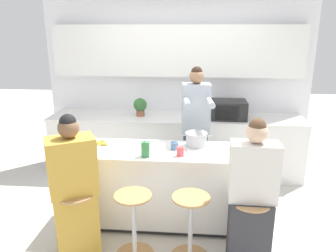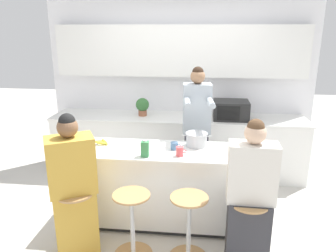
% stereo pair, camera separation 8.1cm
% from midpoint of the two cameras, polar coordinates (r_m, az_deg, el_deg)
% --- Properties ---
extents(ground_plane, '(16.00, 16.00, 0.00)m').
position_cam_midpoint_polar(ground_plane, '(3.96, -0.70, -16.25)').
color(ground_plane, beige).
extents(wall_back, '(4.04, 0.22, 2.70)m').
position_cam_midpoint_polar(wall_back, '(5.06, 1.13, 9.78)').
color(wall_back, white).
rests_on(wall_back, ground_plane).
extents(back_counter, '(3.75, 0.69, 0.89)m').
position_cam_midpoint_polar(back_counter, '(4.99, 0.81, -3.28)').
color(back_counter, white).
rests_on(back_counter, ground_plane).
extents(kitchen_island, '(2.03, 0.64, 0.89)m').
position_cam_midpoint_polar(kitchen_island, '(3.73, -0.72, -10.45)').
color(kitchen_island, black).
rests_on(kitchen_island, ground_plane).
extents(bar_stool_leftmost, '(0.38, 0.38, 0.67)m').
position_cam_midpoint_polar(bar_stool_leftmost, '(3.41, -16.09, -15.92)').
color(bar_stool_leftmost, tan).
rests_on(bar_stool_leftmost, ground_plane).
extents(bar_stool_center_left, '(0.38, 0.38, 0.67)m').
position_cam_midpoint_polar(bar_stool_center_left, '(3.29, -6.71, -16.63)').
color(bar_stool_center_left, tan).
rests_on(bar_stool_center_left, ground_plane).
extents(bar_stool_center_right, '(0.38, 0.38, 0.67)m').
position_cam_midpoint_polar(bar_stool_center_right, '(3.24, 3.17, -17.07)').
color(bar_stool_center_right, tan).
rests_on(bar_stool_center_right, ground_plane).
extents(bar_stool_rightmost, '(0.38, 0.38, 0.67)m').
position_cam_midpoint_polar(bar_stool_rightmost, '(3.25, 13.18, -17.42)').
color(bar_stool_rightmost, tan).
rests_on(bar_stool_rightmost, ground_plane).
extents(person_cooking, '(0.39, 0.59, 1.72)m').
position_cam_midpoint_polar(person_cooking, '(4.10, 4.20, -1.67)').
color(person_cooking, '#383842').
rests_on(person_cooking, ground_plane).
extents(person_wrapped_blanket, '(0.52, 0.46, 1.43)m').
position_cam_midpoint_polar(person_wrapped_blanket, '(3.28, -16.74, -10.81)').
color(person_wrapped_blanket, gold).
rests_on(person_wrapped_blanket, ground_plane).
extents(person_seated_near, '(0.43, 0.27, 1.43)m').
position_cam_midpoint_polar(person_seated_near, '(3.12, 13.56, -12.61)').
color(person_seated_near, '#333338').
rests_on(person_seated_near, ground_plane).
extents(cooking_pot, '(0.33, 0.25, 0.15)m').
position_cam_midpoint_polar(cooking_pot, '(3.66, 4.31, -2.31)').
color(cooking_pot, '#B7BABC').
rests_on(cooking_pot, kitchen_island).
extents(fruit_bowl, '(0.22, 0.22, 0.06)m').
position_cam_midpoint_polar(fruit_bowl, '(3.65, 11.87, -3.46)').
color(fruit_bowl, white).
rests_on(fruit_bowl, kitchen_island).
extents(coffee_cup_near, '(0.11, 0.08, 0.08)m').
position_cam_midpoint_polar(coffee_cup_near, '(3.55, 0.48, -3.47)').
color(coffee_cup_near, '#4C7099').
rests_on(coffee_cup_near, kitchen_island).
extents(coffee_cup_far, '(0.11, 0.08, 0.10)m').
position_cam_midpoint_polar(coffee_cup_far, '(3.37, 1.45, -4.43)').
color(coffee_cup_far, '#DB4C51').
rests_on(coffee_cup_far, kitchen_island).
extents(banana_bunch, '(0.19, 0.14, 0.06)m').
position_cam_midpoint_polar(banana_bunch, '(3.77, -12.22, -2.85)').
color(banana_bunch, yellow).
rests_on(banana_bunch, kitchen_island).
extents(juice_carton, '(0.08, 0.08, 0.18)m').
position_cam_midpoint_polar(juice_carton, '(3.35, -4.61, -4.01)').
color(juice_carton, '#38844C').
rests_on(juice_carton, kitchen_island).
extents(microwave, '(0.50, 0.40, 0.27)m').
position_cam_midpoint_polar(microwave, '(4.79, 10.02, 2.83)').
color(microwave, black).
rests_on(microwave, back_counter).
extents(potted_plant, '(0.20, 0.20, 0.27)m').
position_cam_midpoint_polar(potted_plant, '(4.88, -5.34, 3.49)').
color(potted_plant, '#93563D').
rests_on(potted_plant, back_counter).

